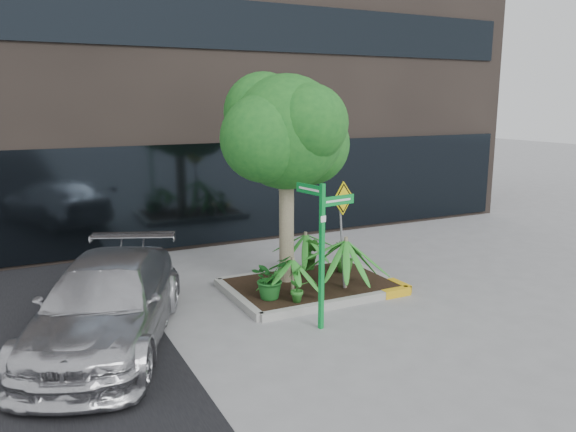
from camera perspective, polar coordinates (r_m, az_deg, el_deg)
name	(u,v)px	position (r m, az deg, el deg)	size (l,w,h in m)	color
ground	(309,296)	(11.13, 2.17, -8.09)	(80.00, 80.00, 0.00)	gray
planter	(313,285)	(11.43, 2.53, -7.01)	(3.35, 2.36, 0.15)	#9E9E99
tree	(286,132)	(11.01, -0.20, 8.50)	(2.88, 2.55, 4.32)	gray
palm_front	(346,240)	(10.91, 5.92, -2.46)	(1.15, 1.15, 1.28)	gray
palm_left	(293,259)	(10.50, 0.47, -4.42)	(0.84, 0.84, 0.94)	gray
palm_back	(305,234)	(12.13, 1.79, -1.88)	(0.93, 0.93, 1.03)	gray
parked_car	(107,304)	(9.24, -17.92, -8.46)	(1.86, 4.58, 1.33)	silver
shrub_a	(270,277)	(10.44, -1.85, -6.26)	(0.71, 0.71, 0.79)	#1B5F20
shrub_b	(345,256)	(12.06, 5.80, -4.09)	(0.39, 0.39, 0.69)	#27671F
shrub_c	(297,282)	(10.25, 0.93, -6.70)	(0.40, 0.40, 0.76)	#297524
shrub_d	(311,254)	(12.18, 2.35, -3.84)	(0.39, 0.39, 0.71)	#225F1B
street_sign_post	(322,240)	(9.22, 3.50, -2.42)	(0.79, 0.72, 2.46)	#0E9A37
cattle_sign	(343,217)	(10.80, 5.56, -0.06)	(0.60, 0.28, 2.10)	slate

